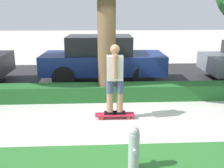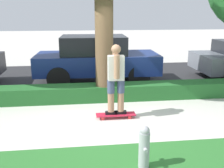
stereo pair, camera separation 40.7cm
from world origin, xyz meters
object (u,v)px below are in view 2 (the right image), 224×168
at_px(skateboard, 116,115).
at_px(skater_person, 116,78).
at_px(fire_hydrant, 144,147).
at_px(parked_car_middle, 96,58).

relative_size(skateboard, skater_person, 0.57).
relative_size(skateboard, fire_hydrant, 1.28).
height_order(skateboard, fire_hydrant, fire_hydrant).
distance_m(skater_person, fire_hydrant, 2.11).
height_order(skateboard, parked_car_middle, parked_car_middle).
xyz_separation_m(parked_car_middle, fire_hydrant, (0.39, -5.28, -0.48)).
bearing_deg(parked_car_middle, fire_hydrant, -83.98).
height_order(skater_person, parked_car_middle, skater_person).
bearing_deg(skater_person, skateboard, -110.56).
distance_m(skateboard, fire_hydrant, 2.04).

